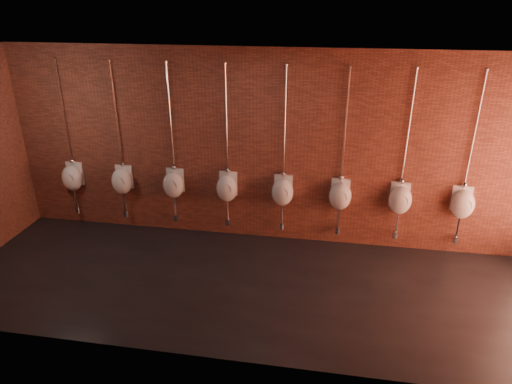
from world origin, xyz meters
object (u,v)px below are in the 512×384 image
urinal_3 (227,187)px  urinal_0 (72,177)px  urinal_6 (400,199)px  urinal_7 (463,203)px  urinal_4 (283,191)px  urinal_5 (340,195)px  urinal_2 (174,184)px  urinal_1 (122,180)px

urinal_3 → urinal_0: bearing=180.0°
urinal_6 → urinal_7: 0.94m
urinal_0 → urinal_4: 3.74m
urinal_0 → urinal_5: bearing=0.0°
urinal_2 → urinal_5: size_ratio=1.00×
urinal_0 → urinal_1: (0.94, 0.00, 0.00)m
urinal_1 → urinal_6: (4.68, 0.00, 0.00)m
urinal_6 → urinal_4: bearing=180.0°
urinal_1 → urinal_4: (2.81, 0.00, 0.00)m
urinal_0 → urinal_7: size_ratio=1.00×
urinal_3 → urinal_4: 0.94m
urinal_7 → urinal_5: bearing=180.0°
urinal_4 → urinal_6: 1.87m
urinal_0 → urinal_6: size_ratio=1.00×
urinal_1 → urinal_7: size_ratio=1.00×
urinal_2 → urinal_7: 4.68m
urinal_4 → urinal_7: size_ratio=1.00×
urinal_0 → urinal_6: (5.62, 0.00, 0.00)m
urinal_2 → urinal_4: bearing=0.0°
urinal_6 → urinal_2: bearing=180.0°
urinal_3 → urinal_7: size_ratio=1.00×
urinal_2 → urinal_0: bearing=180.0°
urinal_1 → urinal_4: same height
urinal_4 → urinal_5: bearing=0.0°
urinal_0 → urinal_7: (6.55, 0.00, 0.00)m
urinal_7 → urinal_2: bearing=180.0°
urinal_2 → urinal_7: same height
urinal_3 → urinal_7: bearing=0.0°
urinal_3 → urinal_7: (3.74, 0.00, 0.00)m
urinal_5 → urinal_6: 0.94m
urinal_1 → urinal_6: same height
urinal_0 → urinal_3: same height
urinal_4 → urinal_7: 2.81m
urinal_2 → urinal_3: same height
urinal_7 → urinal_1: bearing=180.0°
urinal_1 → urinal_4: size_ratio=1.00×
urinal_7 → urinal_3: bearing=180.0°
urinal_2 → urinal_3: size_ratio=1.00×
urinal_1 → urinal_5: (3.74, 0.00, 0.00)m
urinal_2 → urinal_5: 2.81m
urinal_3 → urinal_6: bearing=0.0°
urinal_1 → urinal_3: same height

